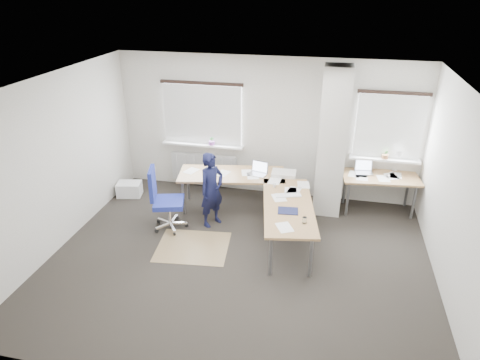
% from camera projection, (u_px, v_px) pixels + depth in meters
% --- Properties ---
extents(ground, '(6.00, 6.00, 0.00)m').
position_uv_depth(ground, '(239.00, 259.00, 6.86)').
color(ground, '#272420').
rests_on(ground, ground).
extents(room_shell, '(6.04, 5.04, 2.82)m').
position_uv_depth(room_shell, '(257.00, 149.00, 6.48)').
color(room_shell, '#BCB8AC').
rests_on(room_shell, ground).
extents(floor_mat, '(1.28, 1.12, 0.01)m').
position_uv_depth(floor_mat, '(193.00, 247.00, 7.19)').
color(floor_mat, '#90754E').
rests_on(floor_mat, ground).
extents(white_crate, '(0.54, 0.43, 0.29)m').
position_uv_depth(white_crate, '(129.00, 189.00, 8.83)').
color(white_crate, white).
rests_on(white_crate, ground).
extents(desk_main, '(2.82, 2.63, 0.96)m').
position_uv_depth(desk_main, '(261.00, 190.00, 7.58)').
color(desk_main, olive).
rests_on(desk_main, ground).
extents(desk_side, '(1.47, 0.85, 1.22)m').
position_uv_depth(desk_side, '(380.00, 178.00, 8.04)').
color(desk_side, olive).
rests_on(desk_side, ground).
extents(task_chair, '(0.65, 0.64, 1.17)m').
position_uv_depth(task_chair, '(167.00, 212.00, 7.60)').
color(task_chair, navy).
rests_on(task_chair, ground).
extents(person, '(0.55, 0.60, 1.39)m').
position_uv_depth(person, '(212.00, 190.00, 7.58)').
color(person, black).
rests_on(person, ground).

